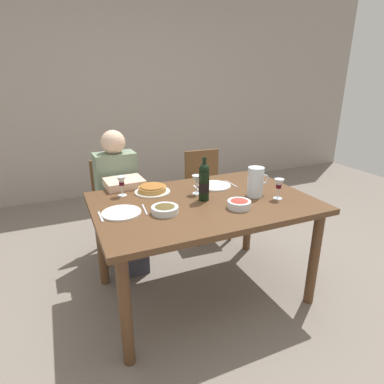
# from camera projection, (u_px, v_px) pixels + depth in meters

# --- Properties ---
(ground_plane) EXTENTS (8.00, 8.00, 0.00)m
(ground_plane) POSITION_uv_depth(u_px,v_px,m) (202.00, 291.00, 2.50)
(ground_plane) COLOR slate
(back_wall) EXTENTS (8.00, 0.10, 2.80)m
(back_wall) POSITION_uv_depth(u_px,v_px,m) (119.00, 90.00, 4.24)
(back_wall) COLOR #A3998E
(back_wall) RESTS_ON ground
(dining_table) EXTENTS (1.50, 1.00, 0.76)m
(dining_table) POSITION_uv_depth(u_px,v_px,m) (203.00, 212.00, 2.27)
(dining_table) COLOR brown
(dining_table) RESTS_ON ground
(wine_bottle) EXTENTS (0.07, 0.07, 0.31)m
(wine_bottle) POSITION_uv_depth(u_px,v_px,m) (204.00, 182.00, 2.20)
(wine_bottle) COLOR black
(wine_bottle) RESTS_ON dining_table
(water_pitcher) EXTENTS (0.17, 0.11, 0.21)m
(water_pitcher) POSITION_uv_depth(u_px,v_px,m) (255.00, 184.00, 2.29)
(water_pitcher) COLOR silver
(water_pitcher) RESTS_ON dining_table
(baked_tart) EXTENTS (0.26, 0.26, 0.06)m
(baked_tart) POSITION_uv_depth(u_px,v_px,m) (152.00, 189.00, 2.38)
(baked_tart) COLOR silver
(baked_tart) RESTS_ON dining_table
(salad_bowl) EXTENTS (0.15, 0.15, 0.06)m
(salad_bowl) POSITION_uv_depth(u_px,v_px,m) (239.00, 204.00, 2.10)
(salad_bowl) COLOR silver
(salad_bowl) RESTS_ON dining_table
(olive_bowl) EXTENTS (0.17, 0.17, 0.05)m
(olive_bowl) POSITION_uv_depth(u_px,v_px,m) (165.00, 209.00, 2.02)
(olive_bowl) COLOR silver
(olive_bowl) RESTS_ON dining_table
(wine_glass_left_diner) EXTENTS (0.07, 0.07, 0.15)m
(wine_glass_left_diner) POSITION_uv_depth(u_px,v_px,m) (121.00, 182.00, 2.29)
(wine_glass_left_diner) COLOR silver
(wine_glass_left_diner) RESTS_ON dining_table
(wine_glass_right_diner) EXTENTS (0.07, 0.07, 0.14)m
(wine_glass_right_diner) POSITION_uv_depth(u_px,v_px,m) (197.00, 181.00, 2.33)
(wine_glass_right_diner) COLOR silver
(wine_glass_right_diner) RESTS_ON dining_table
(wine_glass_centre) EXTENTS (0.07, 0.07, 0.15)m
(wine_glass_centre) POSITION_uv_depth(u_px,v_px,m) (279.00, 185.00, 2.23)
(wine_glass_centre) COLOR silver
(wine_glass_centre) RESTS_ON dining_table
(dinner_plate_left_setting) EXTENTS (0.25, 0.25, 0.01)m
(dinner_plate_left_setting) POSITION_uv_depth(u_px,v_px,m) (214.00, 186.00, 2.52)
(dinner_plate_left_setting) COLOR white
(dinner_plate_left_setting) RESTS_ON dining_table
(dinner_plate_right_setting) EXTENTS (0.25, 0.25, 0.01)m
(dinner_plate_right_setting) POSITION_uv_depth(u_px,v_px,m) (121.00, 213.00, 2.02)
(dinner_plate_right_setting) COLOR white
(dinner_plate_right_setting) RESTS_ON dining_table
(fork_left_setting) EXTENTS (0.03, 0.16, 0.00)m
(fork_left_setting) POSITION_uv_depth(u_px,v_px,m) (197.00, 189.00, 2.46)
(fork_left_setting) COLOR silver
(fork_left_setting) RESTS_ON dining_table
(knife_left_setting) EXTENTS (0.02, 0.18, 0.00)m
(knife_left_setting) POSITION_uv_depth(u_px,v_px,m) (231.00, 184.00, 2.57)
(knife_left_setting) COLOR silver
(knife_left_setting) RESTS_ON dining_table
(knife_right_setting) EXTENTS (0.03, 0.18, 0.00)m
(knife_right_setting) POSITION_uv_depth(u_px,v_px,m) (145.00, 209.00, 2.08)
(knife_right_setting) COLOR silver
(knife_right_setting) RESTS_ON dining_table
(spoon_right_setting) EXTENTS (0.02, 0.16, 0.00)m
(spoon_right_setting) POSITION_uv_depth(u_px,v_px,m) (101.00, 216.00, 1.98)
(spoon_right_setting) COLOR silver
(spoon_right_setting) RESTS_ON dining_table
(chair_left) EXTENTS (0.42, 0.42, 0.87)m
(chair_left) POSITION_uv_depth(u_px,v_px,m) (115.00, 201.00, 2.95)
(chair_left) COLOR brown
(chair_left) RESTS_ON ground
(diner_left) EXTENTS (0.35, 0.51, 1.16)m
(diner_left) POSITION_uv_depth(u_px,v_px,m) (121.00, 197.00, 2.71)
(diner_left) COLOR gray
(diner_left) RESTS_ON ground
(chair_right) EXTENTS (0.42, 0.42, 0.87)m
(chair_right) POSITION_uv_depth(u_px,v_px,m) (205.00, 188.00, 3.27)
(chair_right) COLOR brown
(chair_right) RESTS_ON ground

